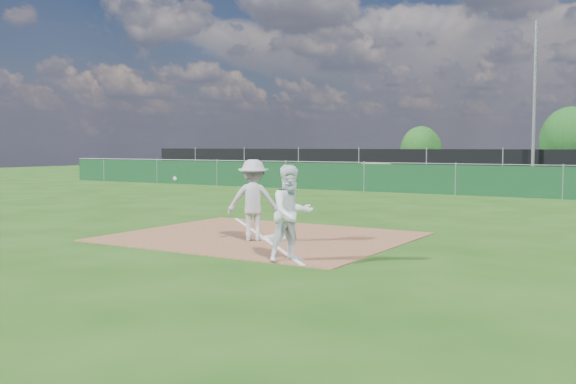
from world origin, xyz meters
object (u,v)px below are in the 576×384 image
Objects in this scene: light_pole at (534,104)px; car_mid at (505,166)px; car_left at (438,167)px; tree_left at (421,150)px; tree_mid at (570,141)px; play_at_first at (253,200)px; runner at (291,214)px; first_base at (274,238)px.

car_mid is (-2.30, 4.32, -3.19)m from light_pole.
tree_left reaches higher than car_left.
play_at_first is at bearing -92.26° from tree_mid.
car_left is at bearing 100.44° from play_at_first.
play_at_first reaches higher than car_left.
runner is (0.57, -23.87, -3.18)m from light_pole.
car_left is 9.88m from tree_mid.
car_mid is at bearing -36.96° from tree_left.
car_left is at bearing -130.13° from tree_mid.
runner is (1.60, -1.93, 0.76)m from first_base.
car_left is (-5.19, 26.40, 0.67)m from first_base.
car_left reaches higher than first_base.
tree_left reaches higher than play_at_first.
car_mid is at bearing -107.34° from tree_mid.
tree_left is at bearing 46.23° from runner.
tree_mid is (1.35, 34.22, 1.47)m from play_at_first.
light_pole is 23.38× the size of first_base.
runner is at bearing -160.01° from car_left.
tree_left is at bearing 133.96° from light_pole.
play_at_first is at bearing -158.16° from car_mid.
first_base is 0.10× the size of tree_left.
play_at_first is at bearing -76.20° from tree_left.
first_base is at bearing 55.06° from play_at_first.
tree_mid is at bearing 30.87° from runner.
play_at_first is (-1.28, -22.31, -3.15)m from light_pole.
car_mid is 1.46× the size of tree_left.
tree_left is 0.74× the size of tree_mid.
light_pole is 5.84m from car_mid.
tree_left is at bearing 72.68° from car_mid.
runner is 29.13m from car_left.
car_left is at bearing 144.34° from light_pole.
runner is at bearing -89.20° from tree_mid.
light_pole is at bearing 87.32° from first_base.
play_at_first is 27.22m from car_left.
light_pole is at bearing -119.15° from car_left.
first_base is at bearing -162.36° from car_left.
tree_mid is (2.37, 7.60, 1.51)m from car_mid.
car_mid is (-2.87, 28.19, -0.01)m from runner.
runner is at bearing -50.41° from first_base.
car_mid is at bearing -85.60° from car_left.
tree_mid is at bearing -33.62° from car_left.
first_base is at bearing -157.57° from car_mid.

